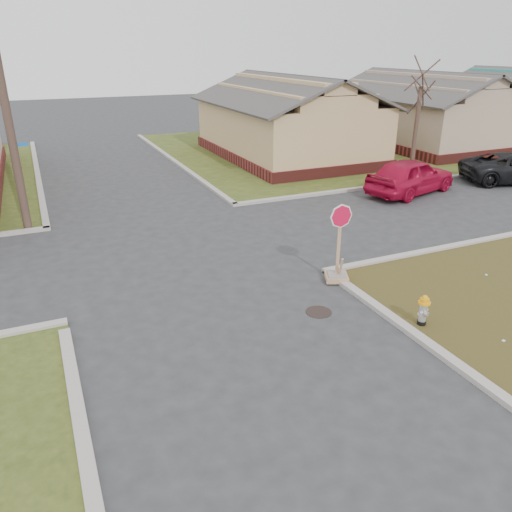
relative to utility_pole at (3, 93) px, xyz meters
name	(u,v)px	position (x,y,z in m)	size (l,w,h in m)	color
ground	(228,321)	(4.20, -8.90, -4.66)	(120.00, 120.00, 0.00)	#2D2D30
verge_far_right	(427,139)	(26.20, 9.10, -4.64)	(37.00, 19.00, 0.05)	#354318
curbs	(172,249)	(4.20, -3.90, -4.66)	(80.00, 40.00, 0.12)	#ABA29A
manhole	(319,312)	(6.40, -9.40, -4.66)	(0.64, 0.64, 0.01)	black
side_house_yellow	(287,119)	(14.20, 7.60, -2.47)	(7.60, 11.60, 4.70)	maroon
side_house_tan	(423,111)	(24.20, 7.60, -2.47)	(7.60, 11.60, 4.70)	maroon
utility_pole	(3,93)	(0.00, 0.00, 0.00)	(1.80, 0.28, 9.00)	#402C25
tree_mid_right	(416,131)	(18.20, 1.30, -2.51)	(0.22, 0.22, 4.20)	#402C25
fire_hydrant	(423,308)	(8.25, -10.94, -4.20)	(0.28, 0.28, 0.76)	black
stop_sign	(337,264)	(7.75, -8.08, -4.14)	(0.62, 0.61, 2.20)	#A17B57
red_sedan	(411,176)	(15.59, -1.70, -3.87)	(1.87, 4.65, 1.59)	#B10C30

